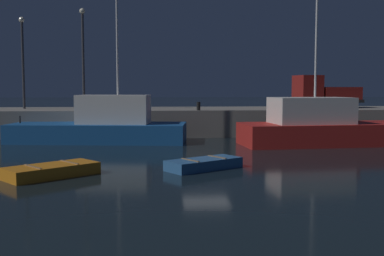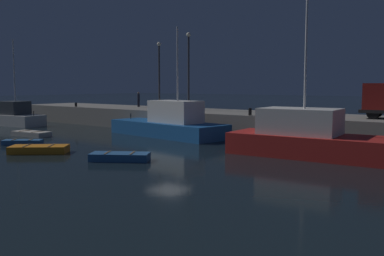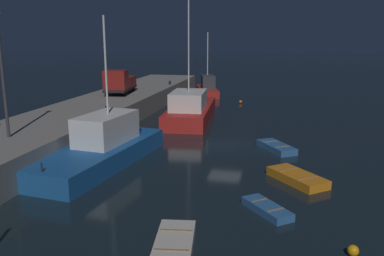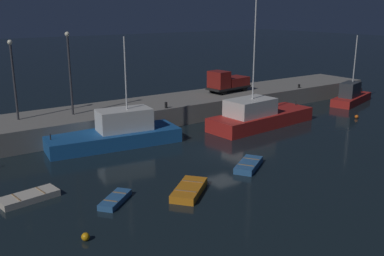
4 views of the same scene
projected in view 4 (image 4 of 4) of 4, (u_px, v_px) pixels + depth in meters
ground_plane at (223, 153)px, 36.94m from camera, size 320.00×320.00×0.00m
pier_quay at (147, 112)px, 46.97m from camera, size 65.34×7.21×2.01m
fishing_trawler_red at (258, 116)px, 45.03m from camera, size 12.56×4.82×12.62m
fishing_boat_blue at (117, 133)px, 39.04m from camera, size 12.16×5.41×9.54m
fishing_boat_white at (351, 96)px, 55.93m from camera, size 8.48×4.62×8.60m
dinghy_orange_near at (29, 197)px, 27.89m from camera, size 3.80×2.01×0.47m
rowboat_white_mid at (249, 165)px, 33.54m from camera, size 3.71×3.07×0.51m
dinghy_red_small at (115, 200)px, 27.59m from camera, size 2.89×2.62×0.41m
rowboat_blue_far at (189, 190)px, 28.92m from camera, size 3.89×3.61×0.54m
mooring_buoy_near at (85, 237)px, 23.05m from camera, size 0.45×0.45×0.45m
mooring_buoy_mid at (357, 117)px, 48.53m from camera, size 0.41×0.41×0.41m
lamp_post_west at (13, 73)px, 38.81m from camera, size 0.44×0.44×7.20m
lamp_post_east at (70, 67)px, 40.66m from camera, size 0.44×0.44×7.78m
utility_truck at (227, 82)px, 52.56m from camera, size 5.80×2.94×2.67m
bollard_west at (166, 105)px, 44.41m from camera, size 0.28×0.28×0.61m
bollard_central at (299, 86)px, 55.70m from camera, size 0.28×0.28×0.46m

